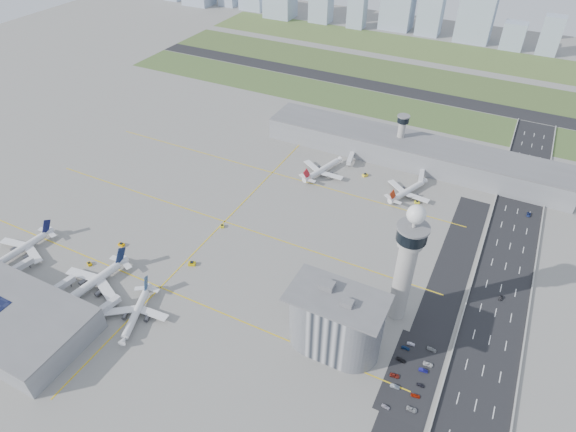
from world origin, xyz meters
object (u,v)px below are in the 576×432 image
at_px(airplane_near_b, 90,280).
at_px(car_lot_2, 395,376).
at_px(car_lot_3, 401,360).
at_px(jet_bridge_near_2, 95,317).
at_px(jet_bridge_near_1, 50,296).
at_px(car_lot_6, 412,409).
at_px(tug_1, 89,264).
at_px(secondary_tower, 401,133).
at_px(car_lot_9, 423,370).
at_px(admin_building, 335,321).
at_px(car_hw_4, 516,162).
at_px(control_tower, 407,260).
at_px(car_hw_1, 501,298).
at_px(jet_bridge_far_1, 422,172).
at_px(airplane_near_c, 135,311).
at_px(car_lot_7, 415,396).
at_px(car_lot_4, 406,348).
at_px(car_lot_11, 432,349).
at_px(tug_5, 417,202).
at_px(car_lot_1, 395,386).
at_px(car_lot_0, 386,407).
at_px(tug_3, 222,226).
at_px(car_lot_8, 420,385).
at_px(jet_bridge_far_0, 352,155).
at_px(car_hw_2, 529,215).
at_px(car_lot_5, 411,344).
at_px(airplane_far_a, 323,166).
at_px(airplane_near_a, 19,246).
at_px(jet_bridge_near_0, 8,276).
at_px(tug_2, 192,263).
at_px(airplane_far_b, 409,187).
at_px(tug_0, 121,244).

bearing_deg(airplane_near_b, car_lot_2, 106.30).
bearing_deg(car_lot_3, jet_bridge_near_2, 110.38).
bearing_deg(jet_bridge_near_1, car_lot_6, -72.45).
bearing_deg(airplane_near_b, tug_1, -121.22).
bearing_deg(secondary_tower, car_lot_9, -69.72).
distance_m(admin_building, car_hw_4, 208.63).
bearing_deg(jet_bridge_near_1, control_tower, -56.00).
xyz_separation_m(car_lot_2, car_hw_1, (33.96, 66.41, 0.02)).
bearing_deg(jet_bridge_far_1, car_lot_9, 4.95).
relative_size(airplane_near_c, car_lot_7, 9.79).
height_order(jet_bridge_far_1, car_lot_4, jet_bridge_far_1).
xyz_separation_m(car_lot_2, car_lot_6, (10.63, -11.84, 0.03)).
bearing_deg(car_lot_11, secondary_tower, 25.14).
distance_m(tug_5, car_lot_3, 119.83).
relative_size(jet_bridge_far_1, car_lot_7, 3.70).
height_order(secondary_tower, airplane_near_b, secondary_tower).
xyz_separation_m(car_lot_1, car_lot_3, (-1.38, 13.86, -0.04)).
distance_m(car_lot_0, car_lot_2, 15.47).
height_order(admin_building, tug_3, admin_building).
bearing_deg(car_lot_8, car_lot_3, 52.29).
relative_size(jet_bridge_far_0, car_hw_2, 2.98).
height_order(tug_1, tug_5, tug_5).
height_order(jet_bridge_near_2, car_lot_7, jet_bridge_near_2).
bearing_deg(car_hw_4, car_lot_3, -101.46).
bearing_deg(car_lot_7, admin_building, 67.35).
bearing_deg(car_lot_0, airplane_near_b, 98.19).
bearing_deg(car_lot_5, tug_3, 66.78).
height_order(airplane_far_a, car_lot_1, airplane_far_a).
bearing_deg(jet_bridge_far_1, car_hw_2, 69.13).
relative_size(airplane_near_a, jet_bridge_near_0, 2.87).
height_order(car_lot_0, car_hw_1, car_hw_1).
bearing_deg(tug_2, tug_1, -85.86).
distance_m(car_lot_4, car_lot_8, 18.82).
bearing_deg(jet_bridge_far_1, car_lot_7, 3.85).
bearing_deg(airplane_far_b, airplane_near_b, 164.71).
distance_m(control_tower, tug_0, 157.25).
relative_size(airplane_near_b, tug_3, 15.81).
bearing_deg(car_hw_2, car_hw_1, -92.82).
distance_m(car_hw_1, car_hw_2, 78.38).
bearing_deg(car_lot_4, car_lot_2, 177.47).
bearing_deg(secondary_tower, car_lot_6, -71.60).
height_order(airplane_near_a, airplane_near_b, airplane_near_b).
bearing_deg(tug_2, jet_bridge_near_2, -41.54).
xyz_separation_m(admin_building, airplane_near_c, (-89.35, -28.88, -10.11)).
xyz_separation_m(control_tower, car_lot_5, (11.49, -14.81, -34.46)).
relative_size(car_lot_0, car_lot_4, 0.91).
xyz_separation_m(car_lot_4, car_lot_5, (1.51, 3.22, -0.06)).
height_order(admin_building, car_lot_2, admin_building).
xyz_separation_m(airplane_far_a, jet_bridge_far_1, (60.85, 26.52, -2.63)).
relative_size(airplane_far_a, tug_2, 10.67).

